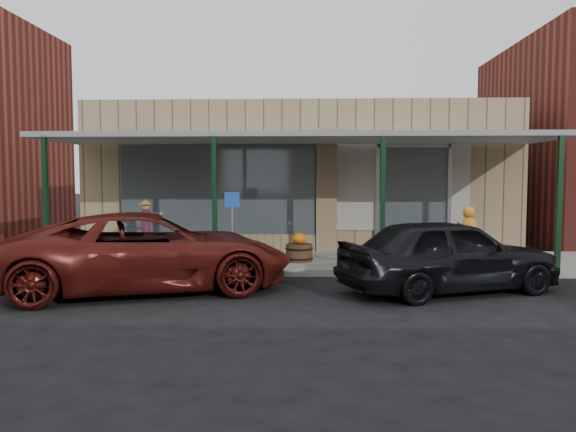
{
  "coord_description": "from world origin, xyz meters",
  "views": [
    {
      "loc": [
        0.21,
        -9.84,
        2.13
      ],
      "look_at": [
        -0.23,
        2.6,
        1.26
      ],
      "focal_mm": 35.0,
      "sensor_mm": 36.0,
      "label": 1
    }
  ],
  "objects_px": {
    "car_maroon": "(149,252)",
    "barrel_pumpkin": "(299,251)",
    "handicap_sign": "(232,218)",
    "barrel_scarecrow": "(146,236)",
    "parked_sedan": "(449,255)"
  },
  "relations": [
    {
      "from": "barrel_pumpkin",
      "to": "car_maroon",
      "type": "xyz_separation_m",
      "value": [
        -2.76,
        -2.73,
        0.33
      ]
    },
    {
      "from": "barrel_pumpkin",
      "to": "parked_sedan",
      "type": "bearing_deg",
      "value": -44.05
    },
    {
      "from": "handicap_sign",
      "to": "car_maroon",
      "type": "height_order",
      "value": "handicap_sign"
    },
    {
      "from": "barrel_scarecrow",
      "to": "handicap_sign",
      "type": "bearing_deg",
      "value": -36.4
    },
    {
      "from": "barrel_scarecrow",
      "to": "car_maroon",
      "type": "bearing_deg",
      "value": -78.64
    },
    {
      "from": "barrel_pumpkin",
      "to": "parked_sedan",
      "type": "xyz_separation_m",
      "value": [
        2.79,
        -2.7,
        0.29
      ]
    },
    {
      "from": "car_maroon",
      "to": "barrel_pumpkin",
      "type": "bearing_deg",
      "value": -62.44
    },
    {
      "from": "barrel_scarecrow",
      "to": "parked_sedan",
      "type": "relative_size",
      "value": 0.32
    },
    {
      "from": "barrel_scarecrow",
      "to": "barrel_pumpkin",
      "type": "relative_size",
      "value": 1.85
    },
    {
      "from": "barrel_pumpkin",
      "to": "car_maroon",
      "type": "height_order",
      "value": "car_maroon"
    },
    {
      "from": "parked_sedan",
      "to": "barrel_pumpkin",
      "type": "bearing_deg",
      "value": 25.25
    },
    {
      "from": "barrel_pumpkin",
      "to": "parked_sedan",
      "type": "relative_size",
      "value": 0.17
    },
    {
      "from": "handicap_sign",
      "to": "barrel_scarecrow",
      "type": "bearing_deg",
      "value": 130.62
    },
    {
      "from": "barrel_pumpkin",
      "to": "parked_sedan",
      "type": "distance_m",
      "value": 3.9
    },
    {
      "from": "handicap_sign",
      "to": "car_maroon",
      "type": "distance_m",
      "value": 2.62
    }
  ]
}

